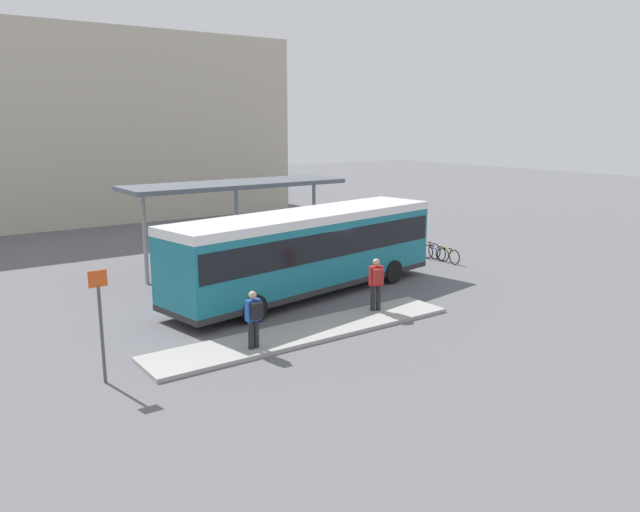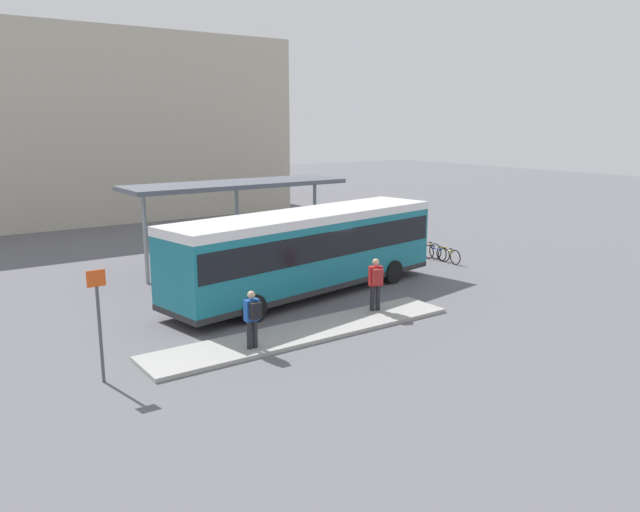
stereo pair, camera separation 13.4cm
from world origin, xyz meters
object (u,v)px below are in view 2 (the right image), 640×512
at_px(bicycle_blue, 436,253).
at_px(pedestrian_companion, 376,281).
at_px(city_bus, 307,247).
at_px(potted_planter_near_shelter, 338,252).
at_px(bicycle_orange, 427,249).
at_px(platform_sign, 99,321).
at_px(pedestrian_waiting, 253,316).
at_px(bicycle_yellow, 448,255).

bearing_deg(bicycle_blue, pedestrian_companion, -65.23).
xyz_separation_m(city_bus, potted_planter_near_shelter, (3.49, 2.77, -1.08)).
xyz_separation_m(bicycle_blue, potted_planter_near_shelter, (-4.53, 1.39, 0.37)).
height_order(bicycle_orange, platform_sign, platform_sign).
bearing_deg(bicycle_orange, pedestrian_waiting, 114.44).
height_order(bicycle_yellow, platform_sign, platform_sign).
relative_size(city_bus, pedestrian_waiting, 7.11).
distance_m(city_bus, pedestrian_waiting, 6.13).
xyz_separation_m(bicycle_yellow, bicycle_orange, (0.07, 1.39, 0.03)).
relative_size(bicycle_orange, potted_planter_near_shelter, 1.31).
height_order(city_bus, bicycle_orange, city_bus).
distance_m(pedestrian_companion, bicycle_orange, 9.43).
bearing_deg(city_bus, pedestrian_companion, -91.69).
bearing_deg(pedestrian_companion, city_bus, 30.13).
relative_size(pedestrian_waiting, platform_sign, 0.58).
bearing_deg(pedestrian_companion, bicycle_orange, -32.81).
bearing_deg(bicycle_blue, platform_sign, -79.93).
height_order(city_bus, pedestrian_companion, city_bus).
xyz_separation_m(bicycle_yellow, bicycle_blue, (-0.07, 0.69, -0.01)).
height_order(pedestrian_companion, bicycle_orange, pedestrian_companion).
height_order(pedestrian_companion, potted_planter_near_shelter, pedestrian_companion).
xyz_separation_m(city_bus, bicycle_blue, (8.03, 1.38, -1.45)).
distance_m(bicycle_blue, potted_planter_near_shelter, 4.76).
bearing_deg(potted_planter_near_shelter, city_bus, -141.62).
relative_size(bicycle_blue, bicycle_orange, 0.88).
distance_m(bicycle_yellow, bicycle_blue, 0.70).
height_order(pedestrian_waiting, potted_planter_near_shelter, pedestrian_waiting).
height_order(pedestrian_companion, bicycle_yellow, pedestrian_companion).
bearing_deg(platform_sign, bicycle_blue, 16.98).
bearing_deg(pedestrian_companion, bicycle_blue, -35.97).
distance_m(city_bus, bicycle_yellow, 8.25).
bearing_deg(bicycle_blue, pedestrian_waiting, -73.60).
relative_size(pedestrian_waiting, bicycle_blue, 1.05).
bearing_deg(city_bus, bicycle_yellow, -4.64).
bearing_deg(pedestrian_companion, potted_planter_near_shelter, -4.29).
xyz_separation_m(bicycle_orange, potted_planter_near_shelter, (-4.67, 0.69, 0.32)).
height_order(bicycle_blue, bicycle_orange, bicycle_orange).
bearing_deg(potted_planter_near_shelter, bicycle_yellow, -24.32).
relative_size(pedestrian_companion, bicycle_yellow, 1.10).
relative_size(city_bus, potted_planter_near_shelter, 8.61).
bearing_deg(potted_planter_near_shelter, platform_sign, -151.78).
relative_size(bicycle_yellow, bicycle_orange, 0.90).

